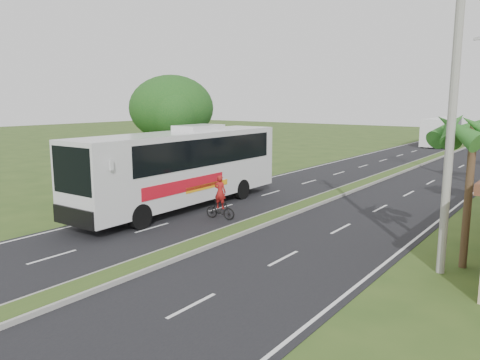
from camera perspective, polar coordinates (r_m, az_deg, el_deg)
The scene contains 11 objects.
ground at distance 19.51m, azimuth -3.58°, elevation -7.54°, with size 180.00×180.00×0.00m, color #2F491B.
road_asphalt at distance 36.73m, azimuth 16.93°, elevation 0.28°, with size 14.00×160.00×0.02m, color black.
median_strip at distance 36.71m, azimuth 16.94°, elevation 0.43°, with size 1.20×160.00×0.18m.
lane_edge_left at distance 39.44m, azimuth 7.75°, elevation 1.23°, with size 0.12×160.00×0.01m, color silver.
lane_edge_right at distance 35.11m, azimuth 27.26°, elevation -0.83°, with size 0.12×160.00×0.01m, color silver.
palm_verge_a at distance 17.51m, azimuth 26.61°, elevation 5.28°, with size 2.40×2.40×5.45m.
shade_tree at distance 34.22m, azimuth -8.46°, elevation 8.38°, with size 6.30×6.00×7.54m.
utility_pole_a at distance 16.60m, azimuth 24.52°, elevation 8.47°, with size 1.60×0.28×11.00m.
coach_bus_main at distance 25.23m, azimuth -6.91°, elevation 2.03°, with size 3.16×13.73×4.42m.
coach_bus_far at distance 65.96m, azimuth 23.46°, elevation 5.64°, with size 2.79×11.92×3.46m.
motorcyclist at distance 22.84m, azimuth -2.43°, elevation -2.85°, with size 1.62×0.70×2.20m.
Camera 1 is at (12.03, -14.22, 5.80)m, focal length 35.00 mm.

